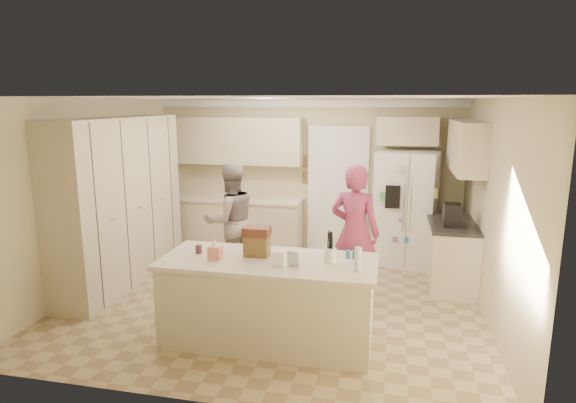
% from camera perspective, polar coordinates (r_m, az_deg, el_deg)
% --- Properties ---
extents(floor, '(5.20, 4.60, 0.02)m').
position_cam_1_polar(floor, '(6.49, -1.55, -11.55)').
color(floor, tan).
rests_on(floor, ground).
extents(ceiling, '(5.20, 4.60, 0.02)m').
position_cam_1_polar(ceiling, '(5.96, -1.69, 12.26)').
color(ceiling, white).
rests_on(ceiling, wall_back).
extents(wall_back, '(5.20, 0.02, 2.60)m').
position_cam_1_polar(wall_back, '(8.32, 2.20, 3.06)').
color(wall_back, beige).
rests_on(wall_back, ground).
extents(wall_front, '(5.20, 0.02, 2.60)m').
position_cam_1_polar(wall_front, '(3.96, -9.69, -6.91)').
color(wall_front, beige).
rests_on(wall_front, ground).
extents(wall_left, '(0.02, 4.60, 2.60)m').
position_cam_1_polar(wall_left, '(7.17, -22.32, 0.77)').
color(wall_left, beige).
rests_on(wall_left, ground).
extents(wall_right, '(0.02, 4.60, 2.60)m').
position_cam_1_polar(wall_right, '(6.04, 23.21, -1.23)').
color(wall_right, beige).
rests_on(wall_right, ground).
extents(crown_back, '(5.20, 0.08, 0.12)m').
position_cam_1_polar(crown_back, '(8.17, 2.20, 11.57)').
color(crown_back, white).
rests_on(crown_back, wall_back).
extents(pantry_bank, '(0.60, 2.60, 2.35)m').
position_cam_1_polar(pantry_bank, '(7.19, -19.31, 0.01)').
color(pantry_bank, beige).
rests_on(pantry_bank, floor).
extents(back_base_cab, '(2.20, 0.60, 0.88)m').
position_cam_1_polar(back_base_cab, '(8.47, -5.91, -2.77)').
color(back_base_cab, beige).
rests_on(back_base_cab, floor).
extents(back_countertop, '(2.24, 0.63, 0.04)m').
position_cam_1_polar(back_countertop, '(8.36, -6.00, 0.26)').
color(back_countertop, beige).
rests_on(back_countertop, back_base_cab).
extents(back_upper_cab, '(2.20, 0.35, 0.80)m').
position_cam_1_polar(back_upper_cab, '(8.35, -5.85, 7.19)').
color(back_upper_cab, beige).
rests_on(back_upper_cab, wall_back).
extents(doorway_opening, '(0.90, 0.06, 2.10)m').
position_cam_1_polar(doorway_opening, '(8.25, 5.91, 1.18)').
color(doorway_opening, black).
rests_on(doorway_opening, floor).
extents(doorway_casing, '(1.02, 0.03, 2.22)m').
position_cam_1_polar(doorway_casing, '(8.22, 5.88, 1.13)').
color(doorway_casing, white).
rests_on(doorway_casing, floor).
extents(wall_frame_upper, '(0.15, 0.02, 0.20)m').
position_cam_1_polar(wall_frame_upper, '(8.24, 2.30, 4.73)').
color(wall_frame_upper, olive).
rests_on(wall_frame_upper, wall_back).
extents(wall_frame_lower, '(0.15, 0.02, 0.20)m').
position_cam_1_polar(wall_frame_lower, '(8.28, 2.28, 2.88)').
color(wall_frame_lower, olive).
rests_on(wall_frame_lower, wall_back).
extents(refrigerator, '(1.03, 0.88, 1.80)m').
position_cam_1_polar(refrigerator, '(7.82, 13.84, -0.82)').
color(refrigerator, white).
rests_on(refrigerator, floor).
extents(fridge_seam, '(0.02, 0.02, 1.78)m').
position_cam_1_polar(fridge_seam, '(7.47, 13.90, -1.40)').
color(fridge_seam, gray).
rests_on(fridge_seam, refrigerator).
extents(fridge_dispenser, '(0.22, 0.03, 0.35)m').
position_cam_1_polar(fridge_dispenser, '(7.40, 12.30, 0.53)').
color(fridge_dispenser, black).
rests_on(fridge_dispenser, refrigerator).
extents(fridge_handle_l, '(0.02, 0.02, 0.85)m').
position_cam_1_polar(fridge_handle_l, '(7.42, 13.58, -0.29)').
color(fridge_handle_l, silver).
rests_on(fridge_handle_l, refrigerator).
extents(fridge_handle_r, '(0.02, 0.02, 0.85)m').
position_cam_1_polar(fridge_handle_r, '(7.43, 14.35, -0.32)').
color(fridge_handle_r, silver).
rests_on(fridge_handle_r, refrigerator).
extents(over_fridge_cab, '(0.95, 0.35, 0.45)m').
position_cam_1_polar(over_fridge_cab, '(7.93, 13.95, 8.12)').
color(over_fridge_cab, beige).
rests_on(over_fridge_cab, wall_back).
extents(right_base_cab, '(0.60, 1.20, 0.88)m').
position_cam_1_polar(right_base_cab, '(7.16, 18.74, -6.08)').
color(right_base_cab, beige).
rests_on(right_base_cab, floor).
extents(right_countertop, '(0.63, 1.24, 0.04)m').
position_cam_1_polar(right_countertop, '(7.04, 18.91, -2.51)').
color(right_countertop, '#2D2B28').
rests_on(right_countertop, right_base_cab).
extents(right_upper_cab, '(0.35, 1.50, 0.70)m').
position_cam_1_polar(right_upper_cab, '(7.08, 20.39, 6.11)').
color(right_upper_cab, beige).
rests_on(right_upper_cab, wall_right).
extents(coffee_maker, '(0.22, 0.28, 0.30)m').
position_cam_1_polar(coffee_maker, '(6.80, 18.85, -1.51)').
color(coffee_maker, black).
rests_on(coffee_maker, right_countertop).
extents(island_base, '(2.20, 0.90, 0.88)m').
position_cam_1_polar(island_base, '(5.29, -2.33, -11.86)').
color(island_base, beige).
rests_on(island_base, floor).
extents(island_top, '(2.28, 0.96, 0.05)m').
position_cam_1_polar(island_top, '(5.12, -2.37, -7.14)').
color(island_top, beige).
rests_on(island_top, island_base).
extents(utensil_crock, '(0.13, 0.13, 0.15)m').
position_cam_1_polar(utensil_crock, '(5.02, 5.01, -6.37)').
color(utensil_crock, white).
rests_on(utensil_crock, island_top).
extents(tissue_box, '(0.13, 0.13, 0.14)m').
position_cam_1_polar(tissue_box, '(5.16, -8.61, -6.00)').
color(tissue_box, '#EA8276').
rests_on(tissue_box, island_top).
extents(tissue_plume, '(0.08, 0.08, 0.08)m').
position_cam_1_polar(tissue_plume, '(5.13, -8.65, -4.83)').
color(tissue_plume, white).
rests_on(tissue_plume, tissue_box).
extents(dollhouse_body, '(0.26, 0.18, 0.22)m').
position_cam_1_polar(dollhouse_body, '(5.21, -3.71, -5.26)').
color(dollhouse_body, olive).
rests_on(dollhouse_body, island_top).
extents(dollhouse_roof, '(0.28, 0.20, 0.10)m').
position_cam_1_polar(dollhouse_roof, '(5.16, -3.73, -3.56)').
color(dollhouse_roof, '#592D1E').
rests_on(dollhouse_roof, dollhouse_body).
extents(jam_jar, '(0.07, 0.07, 0.09)m').
position_cam_1_polar(jam_jar, '(5.39, -10.54, -5.57)').
color(jam_jar, '#59263F').
rests_on(jam_jar, island_top).
extents(greeting_card_a, '(0.12, 0.06, 0.16)m').
position_cam_1_polar(greeting_card_a, '(4.87, -1.26, -6.84)').
color(greeting_card_a, white).
rests_on(greeting_card_a, island_top).
extents(greeting_card_b, '(0.12, 0.05, 0.16)m').
position_cam_1_polar(greeting_card_b, '(4.88, 0.60, -6.78)').
color(greeting_card_b, silver).
rests_on(greeting_card_b, island_top).
extents(water_bottle, '(0.07, 0.07, 0.24)m').
position_cam_1_polar(water_bottle, '(4.79, 8.30, -6.78)').
color(water_bottle, silver).
rests_on(water_bottle, island_top).
extents(shaker_salt, '(0.05, 0.05, 0.09)m').
position_cam_1_polar(shaker_salt, '(5.17, 7.13, -6.21)').
color(shaker_salt, '#2F5F92').
rests_on(shaker_salt, island_top).
extents(shaker_pepper, '(0.05, 0.05, 0.09)m').
position_cam_1_polar(shaker_pepper, '(5.17, 7.90, -6.25)').
color(shaker_pepper, '#2F5F92').
rests_on(shaker_pepper, island_top).
extents(teen_boy, '(1.04, 1.01, 1.69)m').
position_cam_1_polar(teen_boy, '(7.10, -6.79, -2.28)').
color(teen_boy, gray).
rests_on(teen_boy, floor).
extents(teen_girl, '(0.73, 0.56, 1.79)m').
position_cam_1_polar(teen_girl, '(6.29, 7.92, -3.69)').
color(teen_girl, '#A93042').
rests_on(teen_girl, floor).
extents(fridge_magnets, '(0.76, 0.02, 1.44)m').
position_cam_1_polar(fridge_magnets, '(7.46, 13.91, -1.42)').
color(fridge_magnets, tan).
rests_on(fridge_magnets, refrigerator).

